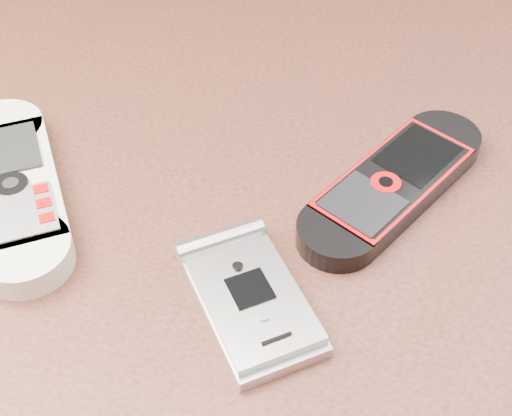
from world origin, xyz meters
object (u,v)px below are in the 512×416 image
object	(u,v)px
table	(250,315)
nokia_white	(13,188)
nokia_black_red	(393,183)
motorola_razr	(252,300)

from	to	relation	value
table	nokia_white	bearing A→B (deg)	-169.22
table	nokia_black_red	distance (m)	0.15
table	nokia_white	xyz separation A→B (m)	(-0.15, -0.03, 0.12)
nokia_black_red	motorola_razr	bearing A→B (deg)	-91.92
nokia_white	motorola_razr	size ratio (longest dim) A/B	1.65
table	motorola_razr	world-z (taller)	motorola_razr
nokia_white	motorola_razr	xyz separation A→B (m)	(0.17, -0.04, -0.00)
nokia_white	nokia_black_red	bearing A→B (deg)	-18.58
table	nokia_white	size ratio (longest dim) A/B	6.93
table	motorola_razr	xyz separation A→B (m)	(0.02, -0.07, 0.11)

